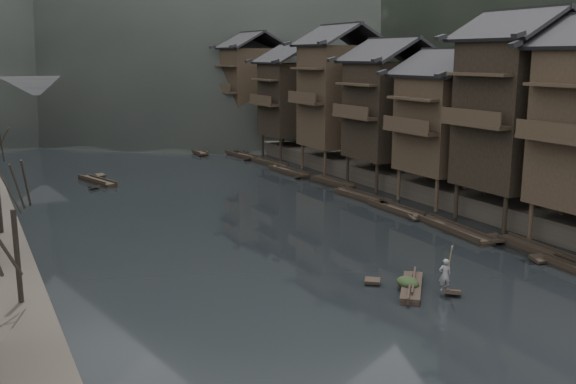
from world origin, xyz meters
TOP-DOWN VIEW (x-y plane):
  - water at (0.00, 0.00)m, footprint 300.00×300.00m
  - right_bank at (35.00, 40.00)m, footprint 40.00×200.00m
  - stilt_houses at (17.28, 19.71)m, footprint 9.00×67.60m
  - moored_sampans at (11.93, 22.76)m, footprint 2.95×66.86m
  - midriver_boats at (-1.62, 47.83)m, footprint 16.52×34.68m
  - stone_bridge at (-0.00, 72.00)m, footprint 40.00×6.00m
  - hero_sampan at (1.94, -2.23)m, footprint 3.62×4.08m
  - cargo_heap at (1.80, -2.07)m, footprint 1.03×1.35m
  - boatman at (2.99, -3.48)m, footprint 0.72×0.61m
  - bamboo_pole at (3.19, -3.48)m, footprint 1.47×2.02m

SIDE VIEW (x-z plane):
  - water at x=0.00m, z-range 0.00..0.00m
  - midriver_boats at x=-1.62m, z-range -0.02..0.43m
  - moored_sampans at x=11.93m, z-range -0.03..0.44m
  - hero_sampan at x=1.94m, z-range -0.01..0.42m
  - cargo_heap at x=1.80m, z-range 0.43..1.05m
  - right_bank at x=35.00m, z-range 0.00..1.80m
  - boatman at x=2.99m, z-range 0.43..2.12m
  - bamboo_pole at x=3.19m, z-range 2.12..5.32m
  - stone_bridge at x=0.00m, z-range 0.61..9.61m
  - stilt_houses at x=17.28m, z-range 1.20..16.41m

